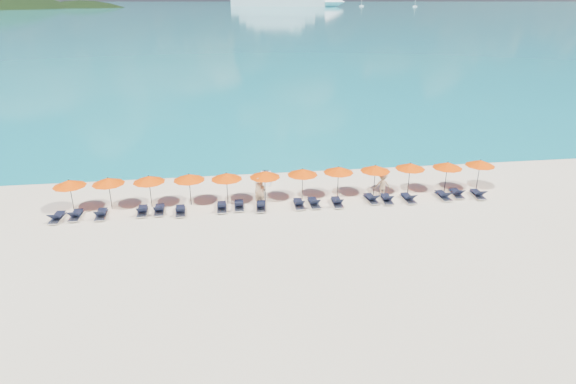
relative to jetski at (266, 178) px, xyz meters
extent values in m
plane|color=beige|center=(1.00, -8.16, -0.31)|extent=(1400.00, 1400.00, 0.00)
cube|color=#1FA9B2|center=(1.00, 651.84, -0.30)|extent=(1600.00, 1300.00, 0.01)
ellipsoid|color=black|center=(-149.00, 551.84, -35.31)|extent=(162.00, 126.00, 85.50)
cube|color=white|center=(72.27, 587.55, 4.89)|extent=(115.30, 54.58, 10.40)
cone|color=white|center=(137.66, 566.69, 4.89)|extent=(28.75, 28.75, 22.88)
cube|color=white|center=(170.97, 569.68, 0.39)|extent=(5.23, 1.74, 1.40)
cylinder|color=white|center=(170.97, 569.68, 4.93)|extent=(0.31, 0.31, 8.72)
cube|color=white|center=(226.55, 539.79, 0.38)|extent=(5.11, 1.70, 1.36)
cylinder|color=white|center=(226.55, 539.79, 4.81)|extent=(0.31, 0.31, 8.52)
cube|color=white|center=(0.00, 0.02, -0.05)|extent=(1.05, 2.17, 0.48)
cube|color=black|center=(-0.02, -0.15, 0.30)|extent=(0.54, 0.92, 0.30)
cylinder|color=black|center=(0.07, 0.54, 0.43)|extent=(0.48, 0.11, 0.05)
imported|color=#DAAC79|center=(-0.81, -4.28, 0.67)|extent=(0.82, 0.67, 1.96)
imported|color=#DAAC79|center=(-0.65, -3.64, 0.43)|extent=(0.82, 0.74, 1.46)
imported|color=#DAAC79|center=(7.82, -4.06, 0.60)|extent=(1.23, 0.69, 1.81)
cylinder|color=black|center=(-12.99, -3.70, 0.79)|extent=(0.05, 0.05, 2.20)
cone|color=#EB4300|center=(-12.99, -3.70, 1.71)|extent=(2.10, 2.10, 0.42)
sphere|color=black|center=(-12.99, -3.70, 1.93)|extent=(0.08, 0.08, 0.08)
cylinder|color=black|center=(-10.60, -3.63, 0.79)|extent=(0.05, 0.05, 2.20)
cone|color=#EB4300|center=(-10.60, -3.63, 1.71)|extent=(2.10, 2.10, 0.42)
sphere|color=black|center=(-10.60, -3.63, 1.93)|extent=(0.08, 0.08, 0.08)
cylinder|color=black|center=(-8.02, -3.64, 0.79)|extent=(0.05, 0.05, 2.20)
cone|color=#EB4300|center=(-8.02, -3.64, 1.71)|extent=(2.10, 2.10, 0.42)
sphere|color=black|center=(-8.02, -3.64, 1.93)|extent=(0.08, 0.08, 0.08)
cylinder|color=black|center=(-5.42, -3.65, 0.79)|extent=(0.05, 0.05, 2.20)
cone|color=#EB4300|center=(-5.42, -3.65, 1.71)|extent=(2.10, 2.10, 0.42)
sphere|color=black|center=(-5.42, -3.65, 1.93)|extent=(0.08, 0.08, 0.08)
cylinder|color=black|center=(-2.95, -3.80, 0.79)|extent=(0.05, 0.05, 2.20)
cone|color=#EB4300|center=(-2.95, -3.80, 1.71)|extent=(2.10, 2.10, 0.42)
sphere|color=black|center=(-2.95, -3.80, 1.93)|extent=(0.08, 0.08, 0.08)
cylinder|color=black|center=(-0.38, -3.79, 0.79)|extent=(0.05, 0.05, 2.20)
cone|color=#EB4300|center=(-0.38, -3.79, 1.71)|extent=(2.10, 2.10, 0.42)
sphere|color=black|center=(-0.38, -3.79, 1.93)|extent=(0.08, 0.08, 0.08)
cylinder|color=black|center=(2.21, -3.68, 0.79)|extent=(0.05, 0.05, 2.20)
cone|color=#EB4300|center=(2.21, -3.68, 1.71)|extent=(2.10, 2.10, 0.42)
sphere|color=black|center=(2.21, -3.68, 1.93)|extent=(0.08, 0.08, 0.08)
cylinder|color=black|center=(4.76, -3.58, 0.79)|extent=(0.05, 0.05, 2.20)
cone|color=#EB4300|center=(4.76, -3.58, 1.71)|extent=(2.10, 2.10, 0.42)
sphere|color=black|center=(4.76, -3.58, 1.93)|extent=(0.08, 0.08, 0.08)
cylinder|color=black|center=(7.37, -3.64, 0.79)|extent=(0.05, 0.05, 2.20)
cone|color=#EB4300|center=(7.37, -3.64, 1.71)|extent=(2.10, 2.10, 0.42)
sphere|color=black|center=(7.37, -3.64, 1.93)|extent=(0.08, 0.08, 0.08)
cylinder|color=black|center=(9.96, -3.53, 0.79)|extent=(0.05, 0.05, 2.20)
cone|color=#EB4300|center=(9.96, -3.53, 1.71)|extent=(2.10, 2.10, 0.42)
sphere|color=black|center=(9.96, -3.53, 1.93)|extent=(0.08, 0.08, 0.08)
cylinder|color=black|center=(12.65, -3.73, 0.79)|extent=(0.05, 0.05, 2.20)
cone|color=#EB4300|center=(12.65, -3.73, 1.71)|extent=(2.10, 2.10, 0.42)
sphere|color=black|center=(12.65, -3.73, 1.93)|extent=(0.08, 0.08, 0.08)
cylinder|color=black|center=(15.21, -3.58, 0.79)|extent=(0.05, 0.05, 2.20)
cone|color=#EB4300|center=(15.21, -3.58, 1.71)|extent=(2.10, 2.10, 0.42)
sphere|color=black|center=(15.21, -3.58, 1.93)|extent=(0.08, 0.08, 0.08)
cube|color=silver|center=(-13.68, -4.94, -0.17)|extent=(0.74, 1.74, 0.06)
cube|color=black|center=(-13.66, -4.70, -0.01)|extent=(0.62, 1.14, 0.04)
cube|color=black|center=(-13.72, -5.49, 0.24)|extent=(0.59, 0.57, 0.43)
cube|color=silver|center=(-12.60, -4.75, -0.17)|extent=(0.65, 1.71, 0.06)
cube|color=black|center=(-12.59, -4.50, -0.01)|extent=(0.57, 1.11, 0.04)
cube|color=black|center=(-12.61, -5.30, 0.24)|extent=(0.56, 0.55, 0.43)
cube|color=silver|center=(-11.03, -4.83, -0.17)|extent=(0.68, 1.72, 0.06)
cube|color=black|center=(-11.04, -4.58, -0.01)|extent=(0.59, 1.12, 0.04)
cube|color=black|center=(-11.01, -5.38, 0.24)|extent=(0.57, 0.56, 0.43)
cube|color=silver|center=(-8.49, -4.68, -0.17)|extent=(0.71, 1.73, 0.06)
cube|color=black|center=(-8.50, -4.43, -0.01)|extent=(0.61, 1.13, 0.04)
cube|color=black|center=(-8.46, -5.23, 0.24)|extent=(0.58, 0.56, 0.43)
cube|color=silver|center=(-7.42, -4.66, -0.17)|extent=(0.67, 1.72, 0.06)
cube|color=black|center=(-7.43, -4.41, -0.01)|extent=(0.58, 1.12, 0.04)
cube|color=black|center=(-7.40, -5.21, 0.24)|extent=(0.57, 0.55, 0.43)
cube|color=silver|center=(-6.04, -5.00, -0.17)|extent=(0.72, 1.73, 0.06)
cube|color=black|center=(-6.05, -4.75, -0.01)|extent=(0.61, 1.13, 0.04)
cube|color=black|center=(-6.01, -5.55, 0.24)|extent=(0.58, 0.57, 0.43)
cube|color=silver|center=(-3.37, -4.78, -0.17)|extent=(0.63, 1.70, 0.06)
cube|color=black|center=(-3.36, -4.53, -0.01)|extent=(0.55, 1.10, 0.04)
cube|color=black|center=(-3.37, -5.33, 0.24)|extent=(0.55, 0.54, 0.43)
cube|color=silver|center=(-2.22, -4.66, -0.17)|extent=(0.66, 1.71, 0.06)
cube|color=black|center=(-2.22, -4.41, -0.01)|extent=(0.57, 1.11, 0.04)
cube|color=black|center=(-2.23, -5.21, 0.24)|extent=(0.56, 0.55, 0.43)
cube|color=silver|center=(-0.79, -5.02, -0.17)|extent=(0.76, 1.75, 0.06)
cube|color=black|center=(-0.77, -4.77, -0.01)|extent=(0.64, 1.14, 0.04)
cube|color=black|center=(-0.84, -5.57, 0.24)|extent=(0.59, 0.58, 0.43)
cube|color=silver|center=(1.77, -4.96, -0.17)|extent=(0.63, 1.71, 0.06)
cube|color=black|center=(1.77, -4.71, -0.01)|extent=(0.56, 1.10, 0.04)
cube|color=black|center=(1.77, -5.51, 0.24)|extent=(0.55, 0.54, 0.43)
cube|color=silver|center=(2.80, -4.94, -0.17)|extent=(0.67, 1.72, 0.06)
cube|color=black|center=(2.80, -4.69, -0.01)|extent=(0.58, 1.12, 0.04)
cube|color=black|center=(2.82, -5.49, 0.24)|extent=(0.57, 0.55, 0.43)
cube|color=silver|center=(4.38, -5.05, -0.17)|extent=(0.67, 1.72, 0.06)
cube|color=black|center=(4.38, -4.80, -0.01)|extent=(0.58, 1.12, 0.04)
cube|color=black|center=(4.36, -5.60, 0.24)|extent=(0.57, 0.55, 0.43)
cube|color=silver|center=(6.85, -4.77, -0.17)|extent=(0.78, 1.75, 0.06)
cube|color=black|center=(6.83, -4.53, -0.01)|extent=(0.66, 1.15, 0.04)
cube|color=black|center=(6.91, -5.32, 0.24)|extent=(0.60, 0.59, 0.43)
cube|color=silver|center=(7.89, -4.97, -0.17)|extent=(0.76, 1.75, 0.06)
cube|color=black|center=(7.91, -4.72, -0.01)|extent=(0.64, 1.14, 0.04)
cube|color=black|center=(7.84, -5.52, 0.24)|extent=(0.59, 0.58, 0.43)
cube|color=silver|center=(9.41, -5.04, -0.17)|extent=(0.68, 1.72, 0.06)
cube|color=black|center=(9.40, -4.79, -0.01)|extent=(0.59, 1.12, 0.04)
cube|color=black|center=(9.43, -5.59, 0.24)|extent=(0.57, 0.56, 0.43)
cube|color=silver|center=(12.00, -4.94, -0.17)|extent=(0.68, 1.72, 0.06)
cube|color=black|center=(11.99, -4.69, -0.01)|extent=(0.59, 1.12, 0.04)
cube|color=black|center=(12.02, -5.49, 0.24)|extent=(0.57, 0.56, 0.43)
cube|color=silver|center=(13.12, -4.67, -0.17)|extent=(0.78, 1.75, 0.06)
cube|color=black|center=(13.14, -4.42, -0.01)|extent=(0.66, 1.15, 0.04)
cube|color=black|center=(13.06, -5.22, 0.24)|extent=(0.60, 0.59, 0.43)
cube|color=silver|center=(14.52, -5.03, -0.17)|extent=(0.77, 1.75, 0.06)
cube|color=black|center=(14.54, -4.78, -0.01)|extent=(0.65, 1.14, 0.04)
cube|color=black|center=(14.47, -5.58, 0.24)|extent=(0.60, 0.58, 0.43)
camera|label=1|loc=(-3.04, -34.11, 12.91)|focal=30.00mm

